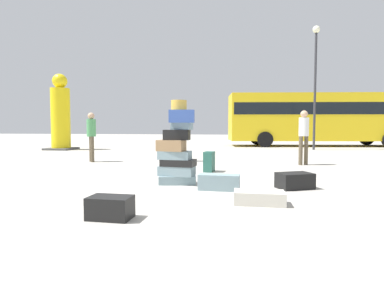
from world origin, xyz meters
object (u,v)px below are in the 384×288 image
Objects in this scene: suitcase_tower at (177,151)px; suitcase_black_foreground_far at (110,208)px; suitcase_black_behind_tower at (295,181)px; person_passerby_in_red at (178,133)px; suitcase_slate_white_trunk at (219,182)px; suitcase_teal_upright_blue at (209,162)px; suitcase_cream_left_side at (259,198)px; yellow_dummy_statue at (61,116)px; person_tourist_with_camera at (304,132)px; lamp_post at (315,70)px; parked_bus at (319,116)px; person_bearded_onlooker at (91,132)px.

suitcase_tower is 2.58m from suitcase_black_foreground_far.
suitcase_black_behind_tower is at bearing 43.54° from suitcase_black_foreground_far.
suitcase_slate_white_trunk is at bearing 28.87° from person_passerby_in_red.
suitcase_tower is 3.25× the size of suitcase_teal_upright_blue.
suitcase_cream_left_side is 1.45× the size of suitcase_teal_upright_blue.
yellow_dummy_statue reaches higher than suitcase_slate_white_trunk.
suitcase_tower is at bearing 19.55° from person_passerby_in_red.
person_tourist_with_camera reaches higher than suitcase_slate_white_trunk.
lamp_post is at bearing 71.54° from suitcase_slate_white_trunk.
suitcase_cream_left_side is 0.20× the size of yellow_dummy_statue.
suitcase_black_behind_tower is at bearing 45.13° from person_passerby_in_red.
suitcase_black_behind_tower is 14.39m from parked_bus.
person_passerby_in_red reaches higher than suitcase_black_behind_tower.
suitcase_teal_upright_blue is 10.75m from yellow_dummy_statue.
parked_bus reaches higher than suitcase_black_behind_tower.
person_passerby_in_red reaches higher than suitcase_black_foreground_far.
suitcase_teal_upright_blue is 0.14× the size of yellow_dummy_statue.
suitcase_tower reaches higher than person_tourist_with_camera.
parked_bus is at bearing 73.68° from suitcase_cream_left_side.
suitcase_slate_white_trunk is at bearing 27.90° from person_tourist_with_camera.
suitcase_black_behind_tower reaches higher than suitcase_slate_white_trunk.
suitcase_black_foreground_far is at bearing 26.87° from person_tourist_with_camera.
parked_bus reaches higher than suitcase_slate_white_trunk.
suitcase_slate_white_trunk is 1.19× the size of suitcase_black_behind_tower.
parked_bus reaches higher than person_bearded_onlooker.
person_passerby_in_red is 9.16m from lamp_post.
suitcase_slate_white_trunk is 1.18m from suitcase_cream_left_side.
suitcase_teal_upright_blue is 0.32× the size of person_passerby_in_red.
suitcase_black_foreground_far is at bearing -55.39° from yellow_dummy_statue.
person_passerby_in_red is at bearing -132.84° from parked_bus.
suitcase_slate_white_trunk reaches higher than suitcase_black_foreground_far.
lamp_post is at bearing 90.65° from person_bearded_onlooker.
yellow_dummy_statue is (-8.81, 8.90, 1.58)m from suitcase_slate_white_trunk.
person_tourist_with_camera is at bearing 54.19° from person_bearded_onlooker.
suitcase_tower reaches higher than suitcase_teal_upright_blue.
suitcase_teal_upright_blue is at bearing -117.71° from lamp_post.
parked_bus is (2.78, 9.94, 0.82)m from person_tourist_with_camera.
yellow_dummy_statue reaches higher than person_bearded_onlooker.
person_bearded_onlooker is 11.55m from lamp_post.
person_tourist_with_camera is at bearing -104.86° from lamp_post.
suitcase_black_foreground_far is 0.33× the size of person_passerby_in_red.
suitcase_teal_upright_blue is 2.70m from person_passerby_in_red.
suitcase_teal_upright_blue reaches higher than suitcase_black_behind_tower.
suitcase_cream_left_side is at bearing -62.30° from suitcase_teal_upright_blue.
parked_bus reaches higher than suitcase_cream_left_side.
yellow_dummy_statue reaches higher than suitcase_cream_left_side.
suitcase_slate_white_trunk is 0.07× the size of parked_bus.
suitcase_black_behind_tower is at bearing -112.27° from parked_bus.
suitcase_tower is 4.99m from person_tourist_with_camera.
suitcase_cream_left_side is 15.87m from parked_bus.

